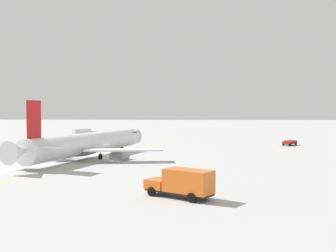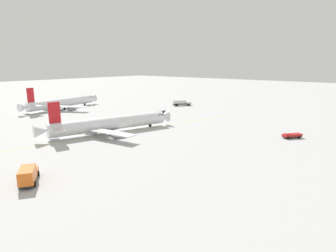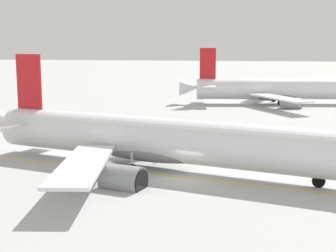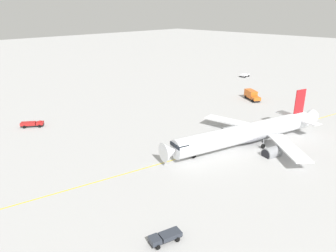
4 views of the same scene
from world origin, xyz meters
name	(u,v)px [view 1 (image 1 of 4)]	position (x,y,z in m)	size (l,w,h in m)	color
ground_plane	(108,156)	(0.00, 0.00, 0.00)	(600.00, 600.00, 0.00)	#B2B2B2
airliner_main	(88,144)	(-2.88, 3.28, 2.67)	(43.06, 31.31, 11.56)	white
ops_pickup_truck	(290,142)	(27.30, -42.74, 0.81)	(5.67, 4.82, 1.41)	#232326
baggage_truck_truck	(89,140)	(33.05, 12.97, 0.72)	(4.73, 2.83, 1.22)	#232326
fuel_tanker_truck	(84,132)	(57.34, 21.23, 1.58)	(9.06, 7.59, 2.87)	#232326
catering_truck_truck	(183,183)	(-36.56, -16.15, 1.66)	(6.15, 7.81, 3.10)	#232326
taxiway_centreline	(89,161)	(-6.98, 1.94, 0.00)	(118.15, 27.33, 0.01)	yellow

